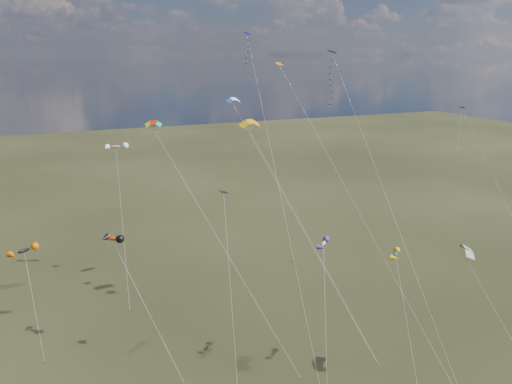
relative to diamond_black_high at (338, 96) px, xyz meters
name	(u,v)px	position (x,y,z in m)	size (l,w,h in m)	color
diamond_black_high	(338,96)	(0.00, 0.00, 0.00)	(2.81, 25.93, 34.78)	black
diamond_navy_tall	(253,75)	(-6.26, 10.79, 2.07)	(2.28, 26.00, 37.15)	#0D1055
diamond_black_mid	(228,258)	(-15.83, -6.26, -14.91)	(3.16, 12.45, 20.79)	black
diamond_navy_right	(464,137)	(24.40, 3.82, -6.94)	(7.10, 15.18, 27.09)	#101247
diamond_orange_center	(335,166)	(-0.86, -1.36, -7.96)	(10.73, 24.01, 33.39)	#D3620C
parafoil_yellow	(251,122)	(-7.67, 8.08, -3.68)	(9.97, 19.77, 26.78)	#D1940B
parafoil_blue_white	(235,101)	(-7.65, 13.94, -1.50)	(9.90, 24.66, 28.98)	blue
parafoil_striped	(468,249)	(6.29, -15.25, -13.96)	(5.74, 11.71, 16.43)	yellow
parafoil_tricolor	(155,126)	(-20.24, 5.30, -3.00)	(12.95, 14.96, 27.48)	yellow
novelty_black_orange	(24,251)	(-35.73, 11.35, -17.99)	(3.19, 7.69, 12.23)	black
novelty_orange_black	(112,239)	(-25.88, 5.60, -15.84)	(6.67, 11.55, 14.47)	#EA3802
novelty_white_purple	(324,244)	(-5.43, -7.18, -14.76)	(5.44, 10.52, 15.41)	white
novelty_redwhite_stripe	(116,147)	(-22.80, 25.51, -8.89)	(3.35, 14.06, 21.44)	red
novelty_blue_yellow	(396,255)	(1.04, -11.02, -15.54)	(5.06, 12.63, 14.66)	blue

